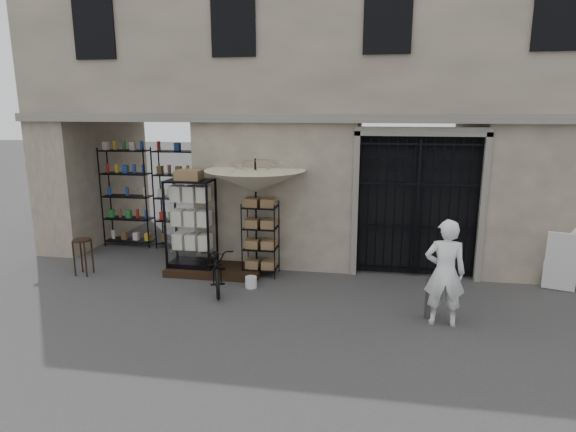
% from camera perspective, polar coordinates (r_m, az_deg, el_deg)
% --- Properties ---
extents(ground, '(80.00, 80.00, 0.00)m').
position_cam_1_polar(ground, '(8.56, 3.75, -11.12)').
color(ground, black).
rests_on(ground, ground).
extents(main_building, '(14.00, 4.00, 9.00)m').
position_cam_1_polar(main_building, '(11.86, 6.25, 17.69)').
color(main_building, tan).
rests_on(main_building, ground).
extents(shop_recess, '(3.00, 1.70, 3.00)m').
position_cam_1_polar(shop_recess, '(12.00, -16.52, 2.81)').
color(shop_recess, black).
rests_on(shop_recess, ground).
extents(shop_shelving, '(2.70, 0.50, 2.50)m').
position_cam_1_polar(shop_shelving, '(12.50, -15.65, 2.08)').
color(shop_shelving, black).
rests_on(shop_shelving, ground).
extents(iron_gate, '(2.50, 0.21, 3.00)m').
position_cam_1_polar(iron_gate, '(10.30, 14.98, 1.33)').
color(iron_gate, black).
rests_on(iron_gate, ground).
extents(step_platform, '(2.00, 0.90, 0.15)m').
position_cam_1_polar(step_platform, '(10.43, -8.60, -6.34)').
color(step_platform, black).
rests_on(step_platform, ground).
extents(display_cabinet, '(1.03, 0.77, 2.01)m').
position_cam_1_polar(display_cabinet, '(10.33, -11.41, -1.39)').
color(display_cabinet, black).
rests_on(display_cabinet, step_platform).
extents(wire_rack, '(0.76, 0.60, 1.56)m').
position_cam_1_polar(wire_rack, '(10.05, -3.26, -2.83)').
color(wire_rack, black).
rests_on(wire_rack, ground).
extents(market_umbrella, '(2.39, 2.41, 2.95)m').
position_cam_1_polar(market_umbrella, '(9.83, -3.89, 4.88)').
color(market_umbrella, black).
rests_on(market_umbrella, ground).
extents(white_bucket, '(0.30, 0.30, 0.22)m').
position_cam_1_polar(white_bucket, '(9.55, -4.41, -7.82)').
color(white_bucket, silver).
rests_on(white_bucket, ground).
extents(bicycle, '(0.87, 1.04, 1.70)m').
position_cam_1_polar(bicycle, '(9.63, -8.35, -8.44)').
color(bicycle, black).
rests_on(bicycle, ground).
extents(wooden_stool, '(0.38, 0.38, 0.77)m').
position_cam_1_polar(wooden_stool, '(11.03, -23.11, -4.37)').
color(wooden_stool, black).
rests_on(wooden_stool, ground).
extents(steel_bollard, '(0.15, 0.15, 0.75)m').
position_cam_1_polar(steel_bollard, '(8.46, 16.43, -9.17)').
color(steel_bollard, '#565659').
rests_on(steel_bollard, ground).
extents(shopkeeper, '(0.70, 1.78, 0.42)m').
position_cam_1_polar(shopkeeper, '(8.44, 17.67, -12.06)').
color(shopkeeper, white).
rests_on(shopkeeper, ground).
extents(easel_sign, '(0.73, 0.79, 1.19)m').
position_cam_1_polar(easel_sign, '(10.63, 29.64, -4.49)').
color(easel_sign, silver).
rests_on(easel_sign, ground).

